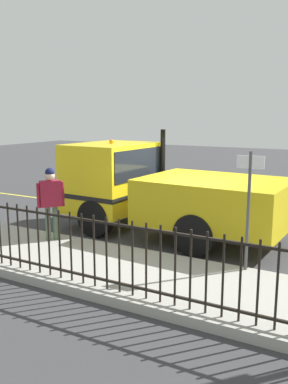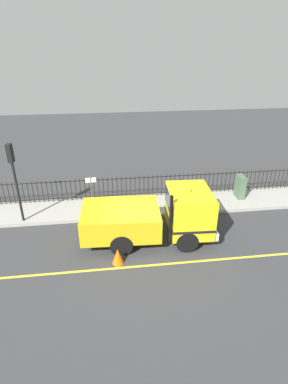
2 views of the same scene
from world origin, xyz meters
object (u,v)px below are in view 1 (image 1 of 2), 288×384
object	(u,v)px
worker_standing	(51,196)
street_sign	(249,197)
work_truck	(153,186)
traffic_cone	(243,216)

from	to	relation	value
worker_standing	street_sign	world-z (taller)	street_sign
worker_standing	street_sign	bearing A→B (deg)	-45.86
worker_standing	street_sign	xyz separation A→B (m)	(-0.35, 4.52, 0.37)
street_sign	worker_standing	bearing A→B (deg)	-85.55
work_truck	traffic_cone	distance (m)	2.70
traffic_cone	worker_standing	bearing A→B (deg)	-42.29
work_truck	street_sign	distance (m)	3.57
work_truck	worker_standing	bearing A→B (deg)	148.89
work_truck	worker_standing	xyz separation A→B (m)	(2.24, -1.50, -0.02)
work_truck	street_sign	size ratio (longest dim) A/B	2.63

